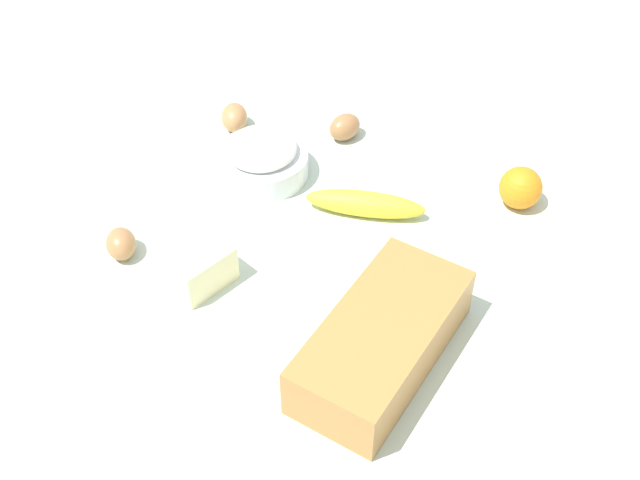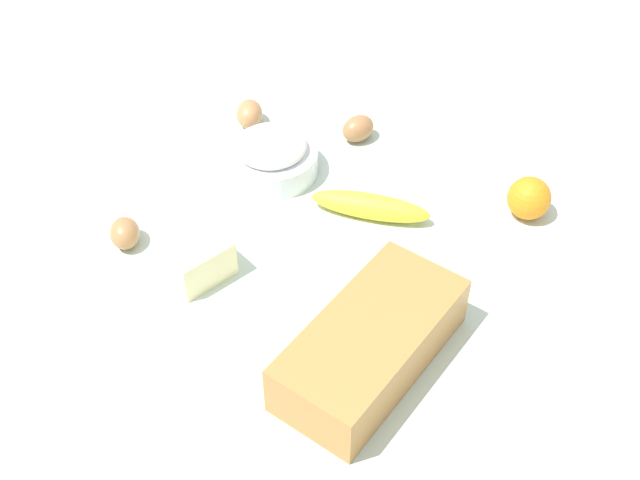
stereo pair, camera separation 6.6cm
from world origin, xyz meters
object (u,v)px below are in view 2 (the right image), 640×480
Objects in this scene: flour_bowl at (271,155)px; egg_near_butter at (249,114)px; loaf_pan at (371,343)px; egg_beside_bowl at (358,128)px; banana at (370,206)px; butter_block at (199,261)px; orange_fruit at (529,198)px; egg_loose at (125,233)px.

egg_near_butter is at bearing -130.39° from flour_bowl.
egg_beside_bowl is at bearing -143.65° from loaf_pan.
egg_near_butter is (-0.36, -0.44, -0.02)m from loaf_pan.
egg_beside_bowl is (-0.17, -0.11, 0.00)m from banana.
egg_near_butter is (-0.11, -0.30, 0.00)m from banana.
orange_fruit is at bearing 135.80° from butter_block.
loaf_pan is at bearing 28.26° from banana.
loaf_pan is 0.43m from flour_bowl.
orange_fruit is (-0.13, 0.21, 0.01)m from banana.
flour_bowl is at bearing 159.87° from egg_loose.
egg_near_butter is (-0.35, -0.15, -0.01)m from butter_block.
egg_near_butter is (0.02, -0.51, -0.01)m from orange_fruit.
egg_loose is at bearing -88.46° from butter_block.
egg_near_butter is at bearing -109.23° from banana.
egg_beside_bowl is at bearing -96.52° from orange_fruit.
flour_bowl is at bearing -93.98° from banana.
egg_near_butter is at bearing -177.95° from egg_loose.
egg_loose is at bearing -22.98° from egg_beside_bowl.
flour_bowl is 2.45× the size of egg_near_butter.
banana is at bearing 70.77° from egg_near_butter.
banana is at bearing -146.15° from loaf_pan.
banana is 2.78× the size of orange_fruit.
loaf_pan is at bearing 30.76° from egg_beside_bowl.
butter_block is at bearing -44.20° from orange_fruit.
flour_bowl is at bearing -170.51° from butter_block.
banana is 0.32m from egg_near_butter.
flour_bowl reaches higher than egg_loose.
loaf_pan is at bearing -10.73° from orange_fruit.
egg_near_butter is 1.03× the size of egg_beside_bowl.
orange_fruit is 0.62m from egg_loose.
egg_loose is (0.25, -0.29, 0.00)m from banana.
egg_beside_bowl reaches higher than banana.
flour_bowl is at bearing -27.55° from egg_beside_bowl.
butter_block reaches higher than banana.
egg_beside_bowl is (-0.04, -0.32, -0.01)m from orange_fruit.
egg_loose reaches higher than banana.
egg_loose is (0.26, -0.10, -0.01)m from flour_bowl.
butter_block is 0.41m from egg_beside_bowl.
flour_bowl is (-0.27, -0.33, -0.01)m from loaf_pan.
loaf_pan is 1.89× the size of flour_bowl.
flour_bowl reaches higher than butter_block.
egg_beside_bowl is at bearing 108.13° from egg_near_butter.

